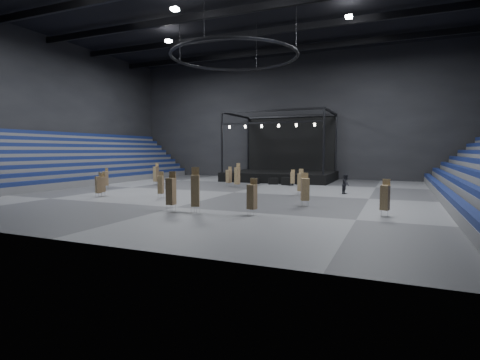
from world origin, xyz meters
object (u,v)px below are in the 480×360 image
at_px(chair_stack_1, 252,196).
at_px(chair_stack_9, 385,197).
at_px(man_center, 172,186).
at_px(chair_stack_12, 300,182).
at_px(chair_stack_3, 293,177).
at_px(chair_stack_6, 102,184).
at_px(chair_stack_11, 171,191).
at_px(flight_case_right, 287,181).
at_px(chair_stack_7, 156,174).
at_px(flight_case_left, 255,181).
at_px(chair_stack_4, 305,189).
at_px(chair_stack_10, 229,176).
at_px(chair_stack_0, 161,184).
at_px(crew_member, 346,184).
at_px(stage, 282,170).
at_px(chair_stack_8, 105,178).
at_px(chair_stack_13, 98,184).
at_px(chair_stack_2, 195,190).
at_px(flight_case_mid, 273,181).
at_px(chair_stack_5, 237,175).

xyz_separation_m(chair_stack_1, chair_stack_9, (7.71, 2.92, -0.01)).
bearing_deg(man_center, chair_stack_12, -138.60).
height_order(chair_stack_3, chair_stack_6, chair_stack_6).
height_order(chair_stack_11, man_center, chair_stack_11).
distance_m(flight_case_right, chair_stack_7, 15.56).
bearing_deg(chair_stack_7, chair_stack_11, -43.16).
relative_size(flight_case_left, chair_stack_4, 0.43).
xyz_separation_m(chair_stack_3, chair_stack_10, (-6.74, -2.69, 0.17)).
distance_m(flight_case_right, chair_stack_0, 17.01).
relative_size(flight_case_left, chair_stack_6, 0.52).
bearing_deg(crew_member, chair_stack_7, 103.21).
xyz_separation_m(chair_stack_3, chair_stack_12, (2.80, -7.74, 0.21)).
distance_m(stage, man_center, 21.08).
bearing_deg(chair_stack_3, chair_stack_11, -104.74).
distance_m(chair_stack_0, chair_stack_8, 10.24).
relative_size(chair_stack_10, chair_stack_11, 0.83).
bearing_deg(chair_stack_10, flight_case_right, 54.78).
xyz_separation_m(chair_stack_7, chair_stack_8, (-2.08, -6.07, -0.18)).
height_order(flight_case_left, chair_stack_9, chair_stack_9).
relative_size(flight_case_left, chair_stack_10, 0.48).
height_order(flight_case_left, flight_case_right, flight_case_right).
xyz_separation_m(chair_stack_7, chair_stack_13, (2.10, -11.48, -0.23)).
xyz_separation_m(flight_case_left, chair_stack_13, (-8.11, -17.63, 0.76)).
height_order(flight_case_left, chair_stack_8, chair_stack_8).
bearing_deg(crew_member, stage, 52.28).
bearing_deg(flight_case_left, chair_stack_1, -69.80).
height_order(chair_stack_0, chair_stack_3, chair_stack_0).
distance_m(chair_stack_12, crew_member, 4.52).
bearing_deg(chair_stack_2, chair_stack_4, 18.35).
bearing_deg(flight_case_mid, chair_stack_3, -29.69).
bearing_deg(chair_stack_3, chair_stack_10, -164.22).
height_order(chair_stack_11, chair_stack_12, chair_stack_11).
bearing_deg(chair_stack_13, chair_stack_7, 124.23).
relative_size(chair_stack_5, chair_stack_9, 1.16).
distance_m(chair_stack_11, chair_stack_13, 10.99).
bearing_deg(chair_stack_4, chair_stack_0, 154.34).
bearing_deg(chair_stack_11, stage, 90.92).
distance_m(flight_case_right, chair_stack_2, 21.28).
bearing_deg(chair_stack_10, flight_case_mid, 68.05).
relative_size(stage, chair_stack_5, 5.17).
bearing_deg(flight_case_mid, crew_member, -36.01).
xyz_separation_m(chair_stack_4, chair_stack_6, (-18.10, -1.07, -0.20)).
height_order(flight_case_left, chair_stack_12, chair_stack_12).
bearing_deg(man_center, stage, -83.72).
height_order(chair_stack_3, man_center, chair_stack_3).
distance_m(stage, chair_stack_0, 22.87).
xyz_separation_m(chair_stack_3, chair_stack_7, (-15.40, -4.49, 0.32)).
relative_size(chair_stack_5, crew_member, 1.46).
relative_size(flight_case_mid, flight_case_right, 0.87).
xyz_separation_m(chair_stack_7, chair_stack_12, (18.21, -3.25, -0.11)).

